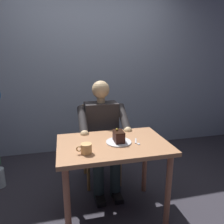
# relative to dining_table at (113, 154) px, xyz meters

# --- Properties ---
(ground_plane) EXTENTS (14.00, 14.00, 0.00)m
(ground_plane) POSITION_rel_dining_table_xyz_m (0.00, 0.00, -0.62)
(ground_plane) COLOR #302D35
(cafe_rear_panel) EXTENTS (6.40, 0.12, 3.00)m
(cafe_rear_panel) POSITION_rel_dining_table_xyz_m (0.00, -1.59, 0.88)
(cafe_rear_panel) COLOR #98A6BB
(cafe_rear_panel) RESTS_ON ground
(dining_table) EXTENTS (0.95, 0.64, 0.72)m
(dining_table) POSITION_rel_dining_table_xyz_m (0.00, 0.00, 0.00)
(dining_table) COLOR #B37C55
(dining_table) RESTS_ON ground
(chair) EXTENTS (0.42, 0.42, 0.90)m
(chair) POSITION_rel_dining_table_xyz_m (0.00, -0.66, -0.12)
(chair) COLOR #B58443
(chair) RESTS_ON ground
(seated_person) EXTENTS (0.53, 0.58, 1.20)m
(seated_person) POSITION_rel_dining_table_xyz_m (-0.00, -0.48, 0.01)
(seated_person) COLOR #2B2829
(seated_person) RESTS_ON ground
(dessert_plate) EXTENTS (0.22, 0.22, 0.01)m
(dessert_plate) POSITION_rel_dining_table_xyz_m (-0.05, 0.01, 0.11)
(dessert_plate) COLOR white
(dessert_plate) RESTS_ON dining_table
(cake_slice) EXTENTS (0.08, 0.13, 0.11)m
(cake_slice) POSITION_rel_dining_table_xyz_m (-0.05, 0.01, 0.16)
(cake_slice) COLOR #351E1A
(cake_slice) RESTS_ON dessert_plate
(coffee_cup) EXTENTS (0.12, 0.09, 0.08)m
(coffee_cup) POSITION_rel_dining_table_xyz_m (0.25, 0.15, 0.15)
(coffee_cup) COLOR #E1AB68
(coffee_cup) RESTS_ON dining_table
(dessert_spoon) EXTENTS (0.05, 0.14, 0.01)m
(dessert_spoon) POSITION_rel_dining_table_xyz_m (-0.20, 0.05, 0.11)
(dessert_spoon) COLOR silver
(dessert_spoon) RESTS_ON dining_table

